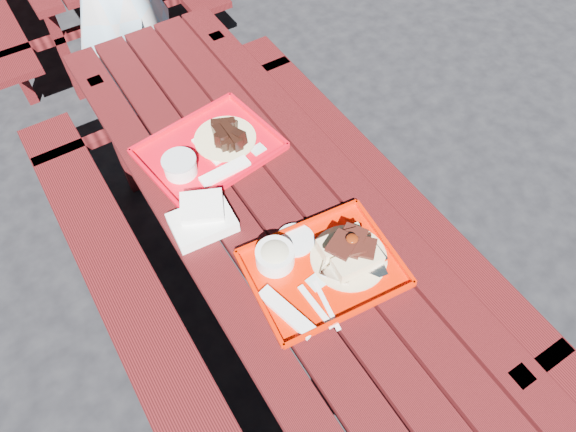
% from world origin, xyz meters
% --- Properties ---
extents(ground, '(60.00, 60.00, 0.00)m').
position_xyz_m(ground, '(0.00, 0.00, 0.00)').
color(ground, black).
rests_on(ground, ground).
extents(picnic_table_near, '(1.41, 2.40, 0.75)m').
position_xyz_m(picnic_table_near, '(-0.00, 0.00, 0.56)').
color(picnic_table_near, '#480D0F').
rests_on(picnic_table_near, ground).
extents(near_tray, '(0.52, 0.42, 0.15)m').
position_xyz_m(near_tray, '(0.01, -0.34, 0.79)').
color(near_tray, red).
rests_on(near_tray, picnic_table_near).
extents(far_tray, '(0.55, 0.46, 0.08)m').
position_xyz_m(far_tray, '(-0.08, 0.30, 0.78)').
color(far_tray, red).
rests_on(far_tray, picnic_table_near).
extents(white_cloth, '(0.23, 0.20, 0.09)m').
position_xyz_m(white_cloth, '(-0.24, 0.02, 0.79)').
color(white_cloth, white).
rests_on(white_cloth, picnic_table_near).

